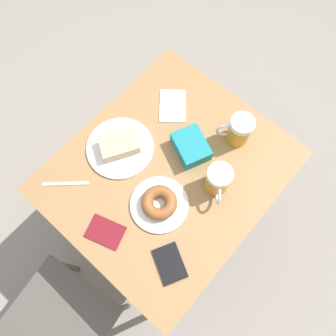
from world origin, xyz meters
The scene contains 11 objects.
ground_plane centered at (0.00, 0.00, 0.00)m, with size 8.00×8.00×0.00m, color gray.
table centered at (0.00, 0.00, 0.68)m, with size 0.74×0.86×0.76m.
plate_with_cake centered at (0.20, 0.06, 0.78)m, with size 0.26×0.26×0.05m.
plate_with_donut centered at (-0.07, 0.12, 0.78)m, with size 0.21×0.21×0.05m.
beer_mug_left centered at (-0.11, -0.28, 0.82)m, with size 0.12×0.11×0.13m.
beer_mug_center centered at (-0.17, -0.07, 0.82)m, with size 0.11×0.12×0.13m.
napkin_folded centered at (0.17, -0.22, 0.76)m, with size 0.18×0.18×0.00m.
fork centered at (0.25, 0.29, 0.76)m, with size 0.13×0.13×0.00m.
passport_near_edge centered at (-0.23, 0.25, 0.76)m, with size 0.15×0.14×0.01m.
passport_far_edge centered at (0.01, 0.32, 0.76)m, with size 0.15×0.12×0.01m.
blue_pouch centered at (-0.01, -0.12, 0.79)m, with size 0.17×0.16×0.06m.
Camera 1 is at (-0.28, 0.32, 1.92)m, focal length 35.00 mm.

